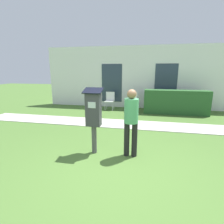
{
  "coord_description": "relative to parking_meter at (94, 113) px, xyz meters",
  "views": [
    {
      "loc": [
        0.52,
        -3.23,
        1.99
      ],
      "look_at": [
        -0.26,
        0.58,
        1.05
      ],
      "focal_mm": 28.0,
      "sensor_mm": 36.0,
      "label": 1
    }
  ],
  "objects": [
    {
      "name": "person_standing",
      "position": [
        0.88,
        0.01,
        -0.09
      ],
      "size": [
        0.32,
        0.32,
        1.58
      ],
      "rotation": [
        0.0,
        0.0,
        0.65
      ],
      "color": "black",
      "rests_on": "ground"
    },
    {
      "name": "outdoor_chair_middle",
      "position": [
        0.51,
        4.75,
        -0.49
      ],
      "size": [
        0.44,
        0.44,
        0.9
      ],
      "rotation": [
        0.0,
        0.0,
        -0.01
      ],
      "color": "white",
      "rests_on": "ground"
    },
    {
      "name": "outdoor_chair_right",
      "position": [
        1.68,
        4.88,
        -0.49
      ],
      "size": [
        0.44,
        0.44,
        0.9
      ],
      "rotation": [
        0.0,
        0.0,
        -0.05
      ],
      "color": "white",
      "rests_on": "ground"
    },
    {
      "name": "parking_meter",
      "position": [
        0.0,
        0.0,
        0.0
      ],
      "size": [
        0.44,
        0.31,
        1.59
      ],
      "color": "#4C4C4C",
      "rests_on": "ground"
    },
    {
      "name": "building_facade",
      "position": [
        0.7,
        5.64,
        0.58
      ],
      "size": [
        10.0,
        0.26,
        3.2
      ],
      "color": "white",
      "rests_on": "ground"
    },
    {
      "name": "hedge_row",
      "position": [
        2.51,
        4.53,
        -0.47
      ],
      "size": [
        2.86,
        0.6,
        1.1
      ],
      "color": "#285628",
      "rests_on": "ground"
    },
    {
      "name": "sidewalk",
      "position": [
        0.7,
        2.44,
        -1.01
      ],
      "size": [
        12.0,
        1.1,
        0.02
      ],
      "color": "#B7B2A8",
      "rests_on": "ground"
    },
    {
      "name": "outdoor_chair_left",
      "position": [
        -0.66,
        4.85,
        -0.49
      ],
      "size": [
        0.44,
        0.44,
        0.9
      ],
      "rotation": [
        0.0,
        0.0,
        0.38
      ],
      "color": "white",
      "rests_on": "ground"
    },
    {
      "name": "ground_plane",
      "position": [
        0.7,
        -0.57,
        -1.02
      ],
      "size": [
        40.0,
        40.0,
        0.0
      ],
      "primitive_type": "plane",
      "color": "#476B2D"
    }
  ]
}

